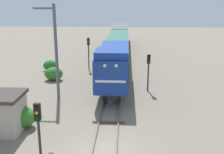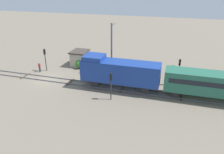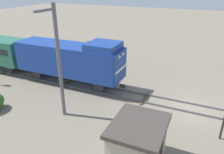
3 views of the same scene
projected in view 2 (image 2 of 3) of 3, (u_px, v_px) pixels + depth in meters
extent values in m
plane|color=#756B5B|center=(47.00, 79.00, 34.90)|extent=(148.15, 148.15, 0.00)
cube|color=#595960|center=(50.00, 77.00, 35.50)|extent=(0.10, 98.77, 0.16)
cube|color=#595960|center=(45.00, 80.00, 34.24)|extent=(0.10, 98.77, 0.16)
cube|color=#4C3823|center=(25.00, 76.00, 35.96)|extent=(2.40, 0.24, 0.09)
cube|color=#4C3823|center=(71.00, 82.00, 33.81)|extent=(2.40, 0.24, 0.09)
cube|color=#4C3823|center=(122.00, 89.00, 31.66)|extent=(2.40, 0.24, 0.09)
cube|color=#4C3823|center=(181.00, 96.00, 29.52)|extent=(2.40, 0.24, 0.09)
cube|color=navy|center=(121.00, 71.00, 30.67)|extent=(2.90, 11.00, 2.90)
cube|color=navy|center=(94.00, 57.00, 30.99)|extent=(2.75, 2.80, 0.60)
cube|color=navy|center=(84.00, 67.00, 32.12)|extent=(2.84, 0.10, 2.84)
cube|color=white|center=(84.00, 69.00, 32.21)|extent=(2.46, 0.06, 0.20)
sphere|color=white|center=(85.00, 59.00, 32.09)|extent=(0.28, 0.28, 0.28)
sphere|color=white|center=(82.00, 61.00, 31.30)|extent=(0.28, 0.28, 0.28)
cylinder|color=#262628|center=(83.00, 79.00, 32.93)|extent=(0.36, 0.50, 0.36)
cylinder|color=#262628|center=(98.00, 79.00, 33.06)|extent=(0.18, 1.10, 1.10)
cylinder|color=#262628|center=(95.00, 83.00, 31.80)|extent=(0.18, 1.10, 1.10)
cylinder|color=#262628|center=(147.00, 85.00, 31.13)|extent=(0.18, 1.10, 1.10)
cylinder|color=#262628|center=(145.00, 90.00, 29.87)|extent=(0.18, 1.10, 1.10)
cube|color=#26604C|center=(222.00, 84.00, 27.35)|extent=(2.80, 14.00, 2.70)
cube|color=black|center=(222.00, 82.00, 27.21)|extent=(2.84, 12.88, 0.64)
cylinder|color=#262628|center=(176.00, 89.00, 30.12)|extent=(0.16, 0.96, 0.96)
cylinder|color=#262628|center=(175.00, 94.00, 28.85)|extent=(0.16, 0.96, 0.96)
cylinder|color=#262628|center=(45.00, 60.00, 37.48)|extent=(0.14, 0.14, 3.89)
cube|color=black|center=(44.00, 52.00, 36.88)|extent=(0.32, 0.24, 0.90)
sphere|color=#390606|center=(43.00, 50.00, 36.81)|extent=(0.16, 0.16, 0.16)
sphere|color=yellow|center=(44.00, 52.00, 36.92)|extent=(0.16, 0.16, 0.16)
sphere|color=black|center=(44.00, 53.00, 37.03)|extent=(0.16, 0.16, 0.16)
cylinder|color=#262628|center=(111.00, 87.00, 28.12)|extent=(0.14, 0.14, 3.70)
cube|color=black|center=(111.00, 77.00, 27.56)|extent=(0.32, 0.24, 0.90)
sphere|color=#390606|center=(110.00, 75.00, 27.49)|extent=(0.16, 0.16, 0.16)
sphere|color=#3C3306|center=(110.00, 77.00, 27.60)|extent=(0.16, 0.16, 0.16)
sphere|color=green|center=(110.00, 79.00, 27.72)|extent=(0.16, 0.16, 0.16)
cylinder|color=#262628|center=(179.00, 73.00, 32.04)|extent=(0.14, 0.14, 4.09)
cube|color=black|center=(180.00, 62.00, 31.40)|extent=(0.32, 0.24, 0.90)
sphere|color=#390606|center=(179.00, 61.00, 31.33)|extent=(0.16, 0.16, 0.16)
sphere|color=yellow|center=(179.00, 62.00, 31.44)|extent=(0.16, 0.16, 0.16)
sphere|color=black|center=(179.00, 64.00, 31.55)|extent=(0.16, 0.16, 0.16)
cylinder|color=#262B38|center=(40.00, 69.00, 37.68)|extent=(0.15, 0.15, 0.85)
cylinder|color=#262B38|center=(40.00, 70.00, 37.50)|extent=(0.15, 0.15, 0.85)
cylinder|color=maroon|center=(39.00, 65.00, 37.30)|extent=(0.38, 0.38, 0.62)
sphere|color=tan|center=(39.00, 63.00, 37.13)|extent=(0.23, 0.23, 0.23)
cylinder|color=#595960|center=(112.00, 50.00, 35.18)|extent=(0.28, 0.28, 8.51)
cube|color=#595960|center=(113.00, 24.00, 34.43)|extent=(1.80, 0.16, 0.16)
cube|color=#B2A893|center=(80.00, 59.00, 40.37)|extent=(3.20, 2.60, 2.50)
cube|color=#3F3833|center=(79.00, 52.00, 39.82)|extent=(3.50, 2.90, 0.24)
cube|color=#2D2319|center=(74.00, 60.00, 40.83)|extent=(0.80, 0.06, 1.90)
ellipsoid|color=#306C26|center=(147.00, 69.00, 36.77)|extent=(2.03, 1.66, 1.48)
ellipsoid|color=#327126|center=(81.00, 63.00, 39.28)|extent=(2.19, 1.79, 1.59)
ellipsoid|color=#1F6726|center=(173.00, 69.00, 37.02)|extent=(1.84, 1.51, 1.34)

